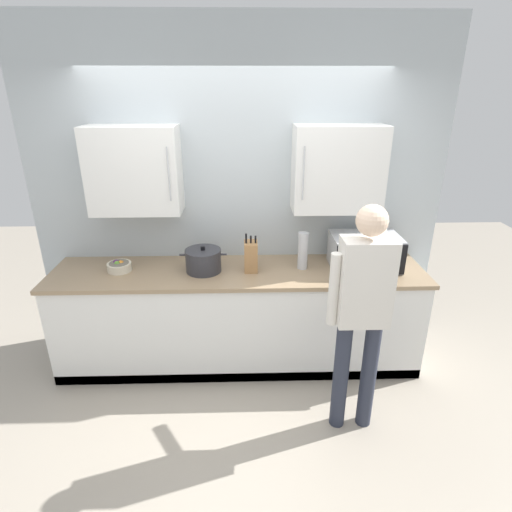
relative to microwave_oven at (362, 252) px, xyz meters
name	(u,v)px	position (x,y,z in m)	size (l,w,h in m)	color
ground_plane	(239,427)	(-1.06, -0.87, -1.05)	(9.66, 9.66, 0.00)	#9E9384
back_wall_tiled	(237,191)	(-1.06, 0.30, 0.46)	(3.59, 0.44, 2.89)	#B2BCC1
counter_unit	(239,317)	(-1.06, -0.04, -0.60)	(3.16, 0.69, 0.91)	white
microwave_oven	(362,252)	(0.00, 0.00, 0.00)	(0.57, 0.41, 0.28)	#B7BABF
stock_pot	(203,260)	(-1.35, -0.04, -0.04)	(0.40, 0.30, 0.22)	#2D2D33
knife_block	(251,256)	(-0.95, -0.04, -0.01)	(0.11, 0.15, 0.34)	#A37547
thermos_flask	(303,251)	(-0.51, -0.01, 0.02)	(0.09, 0.09, 0.32)	#B7BABF
fruit_bowl	(119,266)	(-2.06, -0.02, -0.10)	(0.20, 0.20, 0.09)	beige
person_figure	(362,304)	(-0.22, -0.84, -0.03)	(0.51, 0.64, 1.70)	#282D3D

